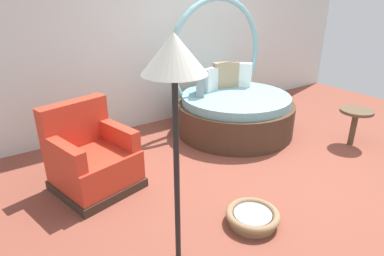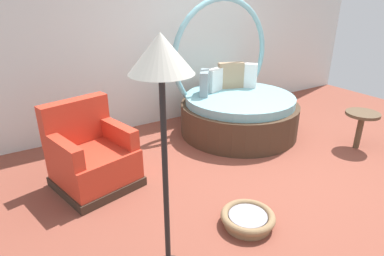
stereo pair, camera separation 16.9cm
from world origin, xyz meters
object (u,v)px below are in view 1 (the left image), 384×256
Objects in this scene: red_armchair at (92,160)px; side_table at (356,116)px; pet_basket at (253,217)px; round_daybed at (232,106)px; floor_lamp at (175,82)px.

side_table is at bearing -16.73° from red_armchair.
red_armchair reaches higher than pet_basket.
round_daybed is 2.05× the size of red_armchair.
pet_basket is at bearing -55.80° from red_armchair.
round_daybed reaches higher than pet_basket.
round_daybed is at bearing 41.16° from floor_lamp.
floor_lamp is (-3.28, -0.58, 1.11)m from side_table.
round_daybed is 3.87× the size of pet_basket.
red_armchair is at bearing -171.60° from round_daybed.
pet_basket is 0.98× the size of side_table.
red_armchair reaches higher than side_table.
floor_lamp is (-0.90, -0.12, 1.46)m from pet_basket.
red_armchair is 3.54m from side_table.
side_table is (1.07, -1.36, 0.03)m from round_daybed.
round_daybed reaches higher than side_table.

